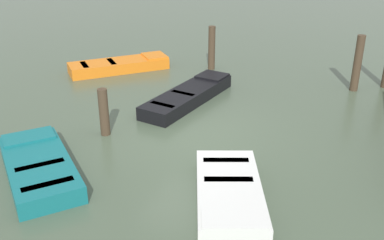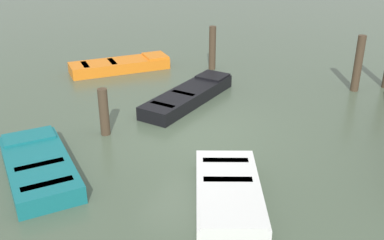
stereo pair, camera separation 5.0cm
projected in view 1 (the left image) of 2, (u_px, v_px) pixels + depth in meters
ground_plane at (192, 132)px, 11.96m from camera, size 80.00×80.00×0.00m
rowboat_teal at (39, 167)px, 9.83m from camera, size 2.97×3.31×0.46m
rowboat_white at (229, 193)px, 8.86m from camera, size 3.17×2.39×0.46m
rowboat_orange at (120, 65)px, 16.81m from camera, size 3.51×3.27×0.46m
rowboat_black at (189, 95)px, 13.89m from camera, size 4.07×1.44×0.46m
mooring_piling_far_left at (212, 48)px, 16.75m from camera, size 0.26×0.26×1.65m
mooring_piling_near_left at (357, 63)px, 14.53m from camera, size 0.27×0.27×1.88m
mooring_piling_near_right at (104, 112)px, 11.56m from camera, size 0.25×0.25×1.29m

